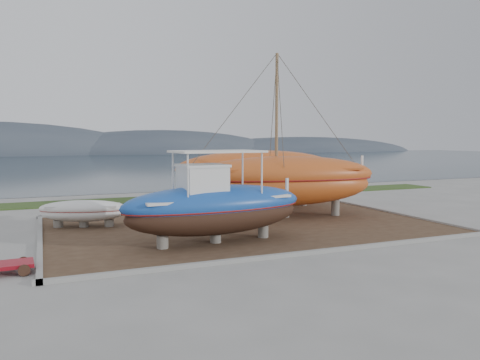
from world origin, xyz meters
name	(u,v)px	position (x,y,z in m)	size (l,w,h in m)	color
ground	(284,243)	(0.00, 0.00, 0.00)	(140.00, 140.00, 0.00)	gray
dirt_patch	(244,225)	(0.00, 4.00, 0.03)	(18.00, 12.00, 0.06)	#422D1E
curb_frame	(244,224)	(0.00, 4.00, 0.07)	(18.60, 12.60, 0.15)	gray
grass_strip	(180,198)	(0.00, 15.50, 0.04)	(44.00, 3.00, 0.08)	#284219
sea	(96,163)	(0.00, 70.00, 0.00)	(260.00, 100.00, 0.04)	#1A2B35
mountain_ridge	(75,154)	(0.00, 125.00, 0.00)	(200.00, 36.00, 20.00)	#333D49
blue_caique	(215,197)	(-2.62, 0.88, 1.90)	(7.63, 2.38, 3.68)	#1B4FAC
white_dinghy	(84,214)	(-7.19, 6.49, 0.67)	(4.08, 1.53, 1.22)	white
orange_sailboat	(286,137)	(2.87, 5.16, 4.32)	(9.92, 2.92, 8.52)	#B84F1C
orange_bare_hull	(259,180)	(3.07, 8.81, 1.74)	(10.26, 3.08, 3.36)	#B84F1C
red_trailer	(6,268)	(-10.05, -0.47, 0.17)	(2.36, 1.18, 0.33)	maroon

